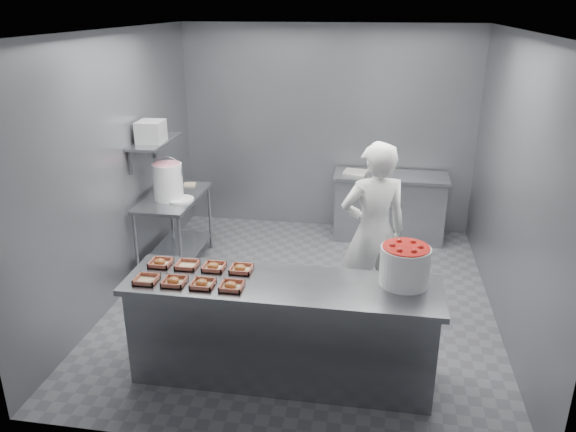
# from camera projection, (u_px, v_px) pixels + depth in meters

# --- Properties ---
(floor) EXTENTS (4.50, 4.50, 0.00)m
(floor) POSITION_uv_depth(u_px,v_px,m) (303.00, 299.00, 6.14)
(floor) COLOR #4C4C51
(floor) RESTS_ON ground
(ceiling) EXTENTS (4.50, 4.50, 0.00)m
(ceiling) POSITION_uv_depth(u_px,v_px,m) (307.00, 30.00, 5.14)
(ceiling) COLOR white
(ceiling) RESTS_ON wall_back
(wall_back) EXTENTS (4.00, 0.04, 2.80)m
(wall_back) POSITION_uv_depth(u_px,v_px,m) (327.00, 130.00, 7.71)
(wall_back) COLOR slate
(wall_back) RESTS_ON ground
(wall_left) EXTENTS (0.04, 4.50, 2.80)m
(wall_left) POSITION_uv_depth(u_px,v_px,m) (118.00, 168.00, 5.95)
(wall_left) COLOR slate
(wall_left) RESTS_ON ground
(wall_right) EXTENTS (0.04, 4.50, 2.80)m
(wall_right) POSITION_uv_depth(u_px,v_px,m) (513.00, 187.00, 5.33)
(wall_right) COLOR slate
(wall_right) RESTS_ON ground
(service_counter) EXTENTS (2.60, 0.70, 0.90)m
(service_counter) POSITION_uv_depth(u_px,v_px,m) (282.00, 330.00, 4.73)
(service_counter) COLOR slate
(service_counter) RESTS_ON ground
(prep_table) EXTENTS (0.60, 1.20, 0.90)m
(prep_table) POSITION_uv_depth(u_px,v_px,m) (175.00, 220.00, 6.73)
(prep_table) COLOR slate
(prep_table) RESTS_ON ground
(back_counter) EXTENTS (1.50, 0.60, 0.90)m
(back_counter) POSITION_uv_depth(u_px,v_px,m) (389.00, 207.00, 7.59)
(back_counter) COLOR slate
(back_counter) RESTS_ON ground
(wall_shelf) EXTENTS (0.35, 0.90, 0.03)m
(wall_shelf) POSITION_uv_depth(u_px,v_px,m) (155.00, 141.00, 6.42)
(wall_shelf) COLOR slate
(wall_shelf) RESTS_ON wall_left
(tray_0) EXTENTS (0.19, 0.18, 0.04)m
(tray_0) POSITION_uv_depth(u_px,v_px,m) (146.00, 279.00, 4.59)
(tray_0) COLOR tan
(tray_0) RESTS_ON service_counter
(tray_1) EXTENTS (0.19, 0.18, 0.06)m
(tray_1) POSITION_uv_depth(u_px,v_px,m) (174.00, 281.00, 4.55)
(tray_1) COLOR tan
(tray_1) RESTS_ON service_counter
(tray_2) EXTENTS (0.19, 0.18, 0.06)m
(tray_2) POSITION_uv_depth(u_px,v_px,m) (202.00, 283.00, 4.52)
(tray_2) COLOR tan
(tray_2) RESTS_ON service_counter
(tray_3) EXTENTS (0.19, 0.18, 0.06)m
(tray_3) POSITION_uv_depth(u_px,v_px,m) (231.00, 286.00, 4.48)
(tray_3) COLOR tan
(tray_3) RESTS_ON service_counter
(tray_4) EXTENTS (0.19, 0.18, 0.06)m
(tray_4) POSITION_uv_depth(u_px,v_px,m) (160.00, 263.00, 4.88)
(tray_4) COLOR tan
(tray_4) RESTS_ON service_counter
(tray_5) EXTENTS (0.19, 0.18, 0.04)m
(tray_5) POSITION_uv_depth(u_px,v_px,m) (187.00, 265.00, 4.84)
(tray_5) COLOR tan
(tray_5) RESTS_ON service_counter
(tray_6) EXTENTS (0.19, 0.18, 0.06)m
(tray_6) POSITION_uv_depth(u_px,v_px,m) (214.00, 267.00, 4.81)
(tray_6) COLOR tan
(tray_6) RESTS_ON service_counter
(tray_7) EXTENTS (0.19, 0.18, 0.06)m
(tray_7) POSITION_uv_depth(u_px,v_px,m) (241.00, 269.00, 4.77)
(tray_7) COLOR tan
(tray_7) RESTS_ON service_counter
(worker) EXTENTS (0.77, 0.63, 1.84)m
(worker) POSITION_uv_depth(u_px,v_px,m) (373.00, 232.00, 5.54)
(worker) COLOR white
(worker) RESTS_ON ground
(strawberry_tub) EXTENTS (0.40, 0.40, 0.33)m
(strawberry_tub) POSITION_uv_depth(u_px,v_px,m) (405.00, 264.00, 4.50)
(strawberry_tub) COLOR white
(strawberry_tub) RESTS_ON service_counter
(glaze_bucket) EXTENTS (0.35, 0.33, 0.52)m
(glaze_bucket) POSITION_uv_depth(u_px,v_px,m) (168.00, 181.00, 6.44)
(glaze_bucket) COLOR white
(glaze_bucket) RESTS_ON prep_table
(bucket_lid) EXTENTS (0.32, 0.32, 0.02)m
(bucket_lid) POSITION_uv_depth(u_px,v_px,m) (180.00, 199.00, 6.47)
(bucket_lid) COLOR white
(bucket_lid) RESTS_ON prep_table
(rag) EXTENTS (0.16, 0.15, 0.02)m
(rag) POSITION_uv_depth(u_px,v_px,m) (190.00, 184.00, 7.02)
(rag) COLOR #CCB28C
(rag) RESTS_ON prep_table
(appliance) EXTENTS (0.30, 0.33, 0.24)m
(appliance) POSITION_uv_depth(u_px,v_px,m) (151.00, 131.00, 6.29)
(appliance) COLOR gray
(appliance) RESTS_ON wall_shelf
(paper_stack) EXTENTS (0.34, 0.28, 0.04)m
(paper_stack) POSITION_uv_depth(u_px,v_px,m) (356.00, 172.00, 7.50)
(paper_stack) COLOR silver
(paper_stack) RESTS_ON back_counter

